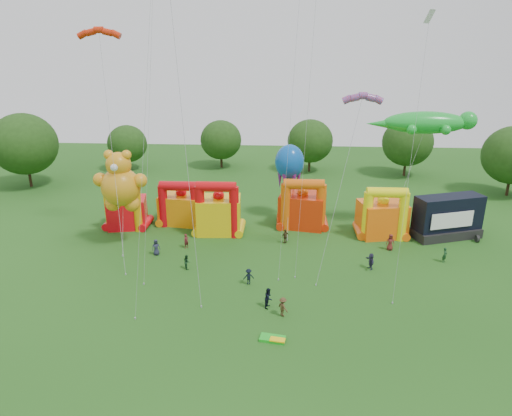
# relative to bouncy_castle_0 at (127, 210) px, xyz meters

# --- Properties ---
(ground) EXTENTS (160.00, 160.00, 0.00)m
(ground) POSITION_rel_bouncy_castle_0_xyz_m (16.35, -27.45, -2.28)
(ground) COLOR #1D4C15
(ground) RESTS_ON ground
(tree_ring) EXTENTS (126.08, 128.21, 12.07)m
(tree_ring) POSITION_rel_bouncy_castle_0_xyz_m (15.15, -26.83, 3.98)
(tree_ring) COLOR #352314
(tree_ring) RESTS_ON ground
(bouncy_castle_0) EXTENTS (5.31, 4.58, 5.95)m
(bouncy_castle_0) POSITION_rel_bouncy_castle_0_xyz_m (0.00, 0.00, 0.00)
(bouncy_castle_0) COLOR red
(bouncy_castle_0) RESTS_ON ground
(bouncy_castle_1) EXTENTS (5.75, 4.86, 6.04)m
(bouncy_castle_1) POSITION_rel_bouncy_castle_0_xyz_m (6.64, 1.93, 0.02)
(bouncy_castle_1) COLOR orange
(bouncy_castle_1) RESTS_ON ground
(bouncy_castle_2) EXTENTS (5.56, 4.58, 6.95)m
(bouncy_castle_2) POSITION_rel_bouncy_castle_0_xyz_m (11.94, -0.99, 0.36)
(bouncy_castle_2) COLOR yellow
(bouncy_castle_2) RESTS_ON ground
(bouncy_castle_3) EXTENTS (6.32, 5.43, 6.68)m
(bouncy_castle_3) POSITION_rel_bouncy_castle_0_xyz_m (22.32, 1.74, 0.25)
(bouncy_castle_3) COLOR red
(bouncy_castle_3) RESTS_ON ground
(bouncy_castle_4) EXTENTS (6.02, 5.19, 6.53)m
(bouncy_castle_4) POSITION_rel_bouncy_castle_0_xyz_m (31.89, -0.73, 0.20)
(bouncy_castle_4) COLOR #FB620D
(bouncy_castle_4) RESTS_ON ground
(stage_trailer) EXTENTS (8.71, 5.50, 5.23)m
(stage_trailer) POSITION_rel_bouncy_castle_0_xyz_m (39.67, -0.64, 0.24)
(stage_trailer) COLOR black
(stage_trailer) RESTS_ON ground
(teddy_bear_kite) EXTENTS (6.13, 5.41, 11.37)m
(teddy_bear_kite) POSITION_rel_bouncy_castle_0_xyz_m (1.65, -5.54, 4.71)
(teddy_bear_kite) COLOR orange
(teddy_bear_kite) RESTS_ON ground
(gecko_kite) EXTENTS (12.81, 5.52, 14.92)m
(gecko_kite) POSITION_rel_bouncy_castle_0_xyz_m (35.07, 0.71, 6.52)
(gecko_kite) COLOR green
(gecko_kite) RESTS_ON ground
(octopus_kite) EXTENTS (3.79, 9.74, 10.12)m
(octopus_kite) POSITION_rel_bouncy_castle_0_xyz_m (20.56, 4.18, 4.36)
(octopus_kite) COLOR #0B4EAB
(octopus_kite) RESTS_ON ground
(parafoil_kites) EXTENTS (31.51, 16.39, 27.89)m
(parafoil_kites) POSITION_rel_bouncy_castle_0_xyz_m (9.52, -10.10, 9.26)
(parafoil_kites) COLOR #EB0B3D
(parafoil_kites) RESTS_ON ground
(diamond_kites) EXTENTS (26.07, 14.85, 44.60)m
(diamond_kites) POSITION_rel_bouncy_castle_0_xyz_m (17.76, -11.94, 15.05)
(diamond_kites) COLOR red
(diamond_kites) RESTS_ON ground
(folded_kite_bundle) EXTENTS (2.14, 1.36, 0.31)m
(folded_kite_bundle) POSITION_rel_bouncy_castle_0_xyz_m (19.27, -22.80, -2.14)
(folded_kite_bundle) COLOR green
(folded_kite_bundle) RESTS_ON ground
(spectator_0) EXTENTS (1.04, 0.85, 1.84)m
(spectator_0) POSITION_rel_bouncy_castle_0_xyz_m (5.88, -7.92, -1.35)
(spectator_0) COLOR #24273C
(spectator_0) RESTS_ON ground
(spectator_1) EXTENTS (0.71, 0.74, 1.71)m
(spectator_1) POSITION_rel_bouncy_castle_0_xyz_m (8.82, -5.85, -1.42)
(spectator_1) COLOR maroon
(spectator_1) RESTS_ON ground
(spectator_2) EXTENTS (0.86, 0.94, 1.56)m
(spectator_2) POSITION_rel_bouncy_castle_0_xyz_m (9.96, -10.99, -1.50)
(spectator_2) COLOR #173A1E
(spectator_2) RESTS_ON ground
(spectator_3) EXTENTS (1.17, 0.85, 1.63)m
(spectator_3) POSITION_rel_bouncy_castle_0_xyz_m (16.64, -13.90, -1.46)
(spectator_3) COLOR black
(spectator_3) RESTS_ON ground
(spectator_4) EXTENTS (1.07, 0.95, 1.74)m
(spectator_4) POSITION_rel_bouncy_castle_0_xyz_m (20.18, -3.79, -1.40)
(spectator_4) COLOR #43311A
(spectator_4) RESTS_ON ground
(spectator_5) EXTENTS (0.91, 1.72, 1.77)m
(spectator_5) POSITION_rel_bouncy_castle_0_xyz_m (29.06, -9.87, -1.39)
(spectator_5) COLOR #292842
(spectator_5) RESTS_ON ground
(spectator_6) EXTENTS (0.99, 0.70, 1.91)m
(spectator_6) POSITION_rel_bouncy_castle_0_xyz_m (32.09, -4.98, -1.32)
(spectator_6) COLOR maroon
(spectator_6) RESTS_ON ground
(spectator_7) EXTENTS (0.70, 0.73, 1.68)m
(spectator_7) POSITION_rel_bouncy_castle_0_xyz_m (37.26, -7.76, -1.44)
(spectator_7) COLOR #173B1E
(spectator_7) RESTS_ON ground
(spectator_8) EXTENTS (0.95, 1.08, 1.87)m
(spectator_8) POSITION_rel_bouncy_castle_0_xyz_m (18.73, -17.95, -1.34)
(spectator_8) COLOR black
(spectator_8) RESTS_ON ground
(spectator_9) EXTENTS (1.22, 1.29, 1.75)m
(spectator_9) POSITION_rel_bouncy_castle_0_xyz_m (20.00, -19.25, -1.40)
(spectator_9) COLOR #46321C
(spectator_9) RESTS_ON ground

